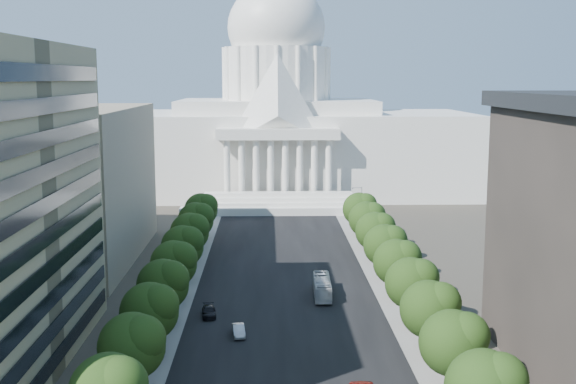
{
  "coord_description": "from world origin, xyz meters",
  "views": [
    {
      "loc": [
        -2.68,
        -41.1,
        35.72
      ],
      "look_at": [
        0.85,
        87.05,
        15.4
      ],
      "focal_mm": 45.0,
      "sensor_mm": 36.0,
      "label": 1
    }
  ],
  "objects": [
    {
      "name": "tree_r_i",
      "position": [
        18.34,
        107.81,
        6.45
      ],
      "size": [
        7.79,
        7.6,
        9.97
      ],
      "color": "#33261C",
      "rests_on": "ground"
    },
    {
      "name": "tree_l_e",
      "position": [
        -17.66,
        59.81,
        6.45
      ],
      "size": [
        7.79,
        7.6,
        9.97
      ],
      "color": "#33261C",
      "rests_on": "ground"
    },
    {
      "name": "tree_l_f",
      "position": [
        -17.66,
        71.81,
        6.45
      ],
      "size": [
        7.79,
        7.6,
        9.97
      ],
      "color": "#33261C",
      "rests_on": "ground"
    },
    {
      "name": "car_silver",
      "position": [
        -6.94,
        55.64,
        0.76
      ],
      "size": [
        2.16,
        4.76,
        1.51
      ],
      "primitive_type": "imported",
      "rotation": [
        0.0,
        0.0,
        0.12
      ],
      "color": "#A9ABB1",
      "rests_on": "ground"
    },
    {
      "name": "tree_r_f",
      "position": [
        18.34,
        71.81,
        6.45
      ],
      "size": [
        7.79,
        7.6,
        9.97
      ],
      "color": "#33261C",
      "rests_on": "ground"
    },
    {
      "name": "streetlight_e",
      "position": [
        19.9,
        110.0,
        5.82
      ],
      "size": [
        2.61,
        0.44,
        9.0
      ],
      "color": "gray",
      "rests_on": "ground"
    },
    {
      "name": "streetlight_f",
      "position": [
        19.9,
        135.0,
        5.82
      ],
      "size": [
        2.61,
        0.44,
        9.0
      ],
      "color": "gray",
      "rests_on": "ground"
    },
    {
      "name": "streetlight_b",
      "position": [
        19.9,
        35.0,
        5.82
      ],
      "size": [
        2.61,
        0.44,
        9.0
      ],
      "color": "gray",
      "rests_on": "ground"
    },
    {
      "name": "office_block_left_far",
      "position": [
        -48.0,
        100.0,
        15.0
      ],
      "size": [
        38.0,
        52.0,
        30.0
      ],
      "primitive_type": "cube",
      "color": "gray",
      "rests_on": "ground"
    },
    {
      "name": "city_bus",
      "position": [
        6.14,
        73.86,
        1.58
      ],
      "size": [
        2.98,
        11.42,
        3.16
      ],
      "primitive_type": "imported",
      "rotation": [
        0.0,
        0.0,
        -0.03
      ],
      "color": "silver",
      "rests_on": "ground"
    },
    {
      "name": "tree_r_h",
      "position": [
        18.34,
        95.81,
        6.45
      ],
      "size": [
        7.79,
        7.6,
        9.97
      ],
      "color": "#33261C",
      "rests_on": "ground"
    },
    {
      "name": "tree_l_h",
      "position": [
        -17.66,
        95.81,
        6.45
      ],
      "size": [
        7.79,
        7.6,
        9.97
      ],
      "color": "#33261C",
      "rests_on": "ground"
    },
    {
      "name": "tree_r_c",
      "position": [
        18.34,
        35.81,
        6.45
      ],
      "size": [
        7.79,
        7.6,
        9.97
      ],
      "color": "#33261C",
      "rests_on": "ground"
    },
    {
      "name": "sidewalk_left",
      "position": [
        -19.0,
        90.0,
        0.0
      ],
      "size": [
        8.0,
        260.0,
        0.02
      ],
      "primitive_type": "cube",
      "color": "gray",
      "rests_on": "ground"
    },
    {
      "name": "tree_r_e",
      "position": [
        18.34,
        59.81,
        6.45
      ],
      "size": [
        7.79,
        7.6,
        9.97
      ],
      "color": "#33261C",
      "rests_on": "ground"
    },
    {
      "name": "tree_r_d",
      "position": [
        18.34,
        47.81,
        6.45
      ],
      "size": [
        7.79,
        7.6,
        9.97
      ],
      "color": "#33261C",
      "rests_on": "ground"
    },
    {
      "name": "road_asphalt",
      "position": [
        0.0,
        90.0,
        0.0
      ],
      "size": [
        30.0,
        260.0,
        0.01
      ],
      "primitive_type": "cube",
      "color": "black",
      "rests_on": "ground"
    },
    {
      "name": "tree_l_g",
      "position": [
        -17.66,
        83.81,
        6.45
      ],
      "size": [
        7.79,
        7.6,
        9.97
      ],
      "color": "#33261C",
      "rests_on": "ground"
    },
    {
      "name": "car_dark_b",
      "position": [
        -11.78,
        64.07,
        0.73
      ],
      "size": [
        2.59,
        5.21,
        1.45
      ],
      "primitive_type": "imported",
      "rotation": [
        0.0,
        0.0,
        0.11
      ],
      "color": "black",
      "rests_on": "ground"
    },
    {
      "name": "tree_l_j",
      "position": [
        -17.66,
        119.81,
        6.45
      ],
      "size": [
        7.79,
        7.6,
        9.97
      ],
      "color": "#33261C",
      "rests_on": "ground"
    },
    {
      "name": "tree_l_d",
      "position": [
        -17.66,
        47.81,
        6.45
      ],
      "size": [
        7.79,
        7.6,
        9.97
      ],
      "color": "#33261C",
      "rests_on": "ground"
    },
    {
      "name": "sidewalk_right",
      "position": [
        19.0,
        90.0,
        0.0
      ],
      "size": [
        8.0,
        260.0,
        0.02
      ],
      "primitive_type": "cube",
      "color": "gray",
      "rests_on": "ground"
    },
    {
      "name": "capitol",
      "position": [
        0.0,
        184.89,
        20.01
      ],
      "size": [
        120.0,
        56.0,
        73.0
      ],
      "color": "white",
      "rests_on": "ground"
    },
    {
      "name": "streetlight_c",
      "position": [
        19.9,
        60.0,
        5.82
      ],
      "size": [
        2.61,
        0.44,
        9.0
      ],
      "color": "gray",
      "rests_on": "ground"
    },
    {
      "name": "tree_r_g",
      "position": [
        18.34,
        83.81,
        6.45
      ],
      "size": [
        7.79,
        7.6,
        9.97
      ],
      "color": "#33261C",
      "rests_on": "ground"
    },
    {
      "name": "tree_l_i",
      "position": [
        -17.66,
        107.81,
        6.45
      ],
      "size": [
        7.79,
        7.6,
        9.97
      ],
      "color": "#33261C",
      "rests_on": "ground"
    },
    {
      "name": "tree_l_c",
      "position": [
        -17.66,
        35.81,
        6.45
      ],
      "size": [
        7.79,
        7.6,
        9.97
      ],
      "color": "#33261C",
      "rests_on": "ground"
    },
    {
      "name": "streetlight_d",
      "position": [
        19.9,
        85.0,
        5.82
      ],
      "size": [
        2.61,
        0.44,
        9.0
      ],
      "color": "gray",
      "rests_on": "ground"
    },
    {
      "name": "tree_r_j",
      "position": [
        18.34,
        119.81,
        6.45
      ],
      "size": [
        7.79,
        7.6,
        9.97
      ],
      "color": "#33261C",
      "rests_on": "ground"
    }
  ]
}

